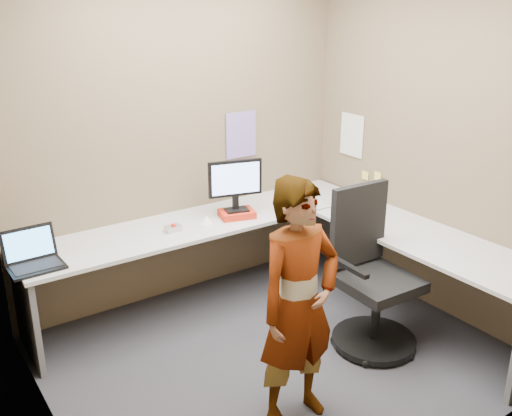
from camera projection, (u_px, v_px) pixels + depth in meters
ground at (276, 355)px, 4.08m from camera, size 3.00×3.00×0.00m
wall_back at (183, 137)px, 4.62m from camera, size 3.00×0.00×3.00m
wall_right at (434, 143)px, 4.41m from camera, size 0.00×2.70×2.70m
wall_left at (36, 223)px, 2.82m from camera, size 0.00×2.70×2.70m
desk at (293, 248)px, 4.41m from camera, size 2.98×2.58×0.73m
paper_ream at (237, 214)px, 4.64m from camera, size 0.32×0.27×0.06m
monitor at (235, 181)px, 4.56m from camera, size 0.43×0.18×0.42m
laptop at (33, 257)px, 3.77m from camera, size 0.35×0.30×0.25m
trackball_mouse at (173, 228)px, 4.35m from camera, size 0.12×0.08×0.07m
origami at (206, 219)px, 4.51m from camera, size 0.10×0.10×0.06m
stapler at (378, 213)px, 4.66m from camera, size 0.15×0.09×0.05m
flower at (359, 193)px, 4.78m from camera, size 0.07×0.07×0.22m
calendar_purple at (241, 135)px, 4.92m from camera, size 0.30×0.01×0.40m
calendar_white at (352, 135)px, 5.14m from camera, size 0.01×0.28×0.38m
sticky_note_a at (378, 176)px, 4.97m from camera, size 0.01×0.07×0.07m
sticky_note_b at (373, 189)px, 5.05m from camera, size 0.01×0.07×0.07m
sticky_note_c at (382, 195)px, 4.97m from camera, size 0.01×0.07×0.07m
sticky_note_d at (365, 175)px, 5.10m from camera, size 0.01×0.07×0.07m
office_chair at (371, 284)px, 4.10m from camera, size 0.61×0.61×1.16m
person at (299, 305)px, 3.25m from camera, size 0.56×0.38×1.51m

